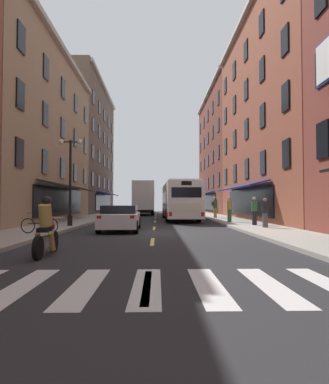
{
  "coord_description": "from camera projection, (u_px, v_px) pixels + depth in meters",
  "views": [
    {
      "loc": [
        0.19,
        -15.84,
        1.48
      ],
      "look_at": [
        0.7,
        7.78,
        2.25
      ],
      "focal_mm": 30.41,
      "sensor_mm": 36.0,
      "label": 1
    }
  ],
  "objects": [
    {
      "name": "transit_bus",
      "position": [
        180.0,
        200.0,
        27.63
      ],
      "size": [
        2.77,
        11.2,
        3.16
      ],
      "color": "white",
      "rests_on": "ground"
    },
    {
      "name": "crosswalk_near",
      "position": [
        147.0,
        285.0,
        5.78
      ],
      "size": [
        7.1,
        2.8,
        0.01
      ],
      "color": "silver",
      "rests_on": "ground"
    },
    {
      "name": "pedestrian_far",
      "position": [
        265.0,
        212.0,
        17.58
      ],
      "size": [
        0.36,
        0.36,
        1.59
      ],
      "rotation": [
        0.0,
        0.0,
        5.93
      ],
      "color": "#4C4C51",
      "rests_on": "sidewalk_right"
    },
    {
      "name": "ground_plane",
      "position": [
        154.0,
        234.0,
        15.77
      ],
      "size": [
        34.8,
        80.0,
        0.1
      ],
      "primitive_type": "cube",
      "color": "#28282B"
    },
    {
      "name": "pedestrian_mid",
      "position": [
        229.0,
        209.0,
        22.53
      ],
      "size": [
        0.36,
        0.36,
        1.75
      ],
      "rotation": [
        0.0,
        0.0,
        5.74
      ],
      "color": "#33663F",
      "rests_on": "sidewalk_right"
    },
    {
      "name": "bicycle_near",
      "position": [
        39.0,
        225.0,
        14.16
      ],
      "size": [
        1.71,
        0.48,
        0.91
      ],
      "color": "black",
      "rests_on": "sidewalk_left"
    },
    {
      "name": "pedestrian_rear",
      "position": [
        254.0,
        211.0,
        19.45
      ],
      "size": [
        0.36,
        0.36,
        1.68
      ],
      "rotation": [
        0.0,
        0.0,
        2.81
      ],
      "color": "black",
      "rests_on": "sidewalk_right"
    },
    {
      "name": "street_lamp_twin",
      "position": [
        70.0,
        177.0,
        18.91
      ],
      "size": [
        1.42,
        0.32,
        5.05
      ],
      "color": "black",
      "rests_on": "sidewalk_left"
    },
    {
      "name": "motorcycle_rider",
      "position": [
        46.0,
        230.0,
        9.07
      ],
      "size": [
        0.62,
        2.07,
        1.66
      ],
      "color": "black",
      "rests_on": "ground"
    },
    {
      "name": "sedan_near",
      "position": [
        147.0,
        208.0,
        49.78
      ],
      "size": [
        2.07,
        4.53,
        1.4
      ],
      "color": "silver",
      "rests_on": "ground"
    },
    {
      "name": "pedestrian_near",
      "position": [
        215.0,
        207.0,
        28.77
      ],
      "size": [
        0.51,
        0.36,
        1.81
      ],
      "rotation": [
        0.0,
        0.0,
        4.58
      ],
      "color": "#B29947",
      "rests_on": "sidewalk_right"
    },
    {
      "name": "box_truck",
      "position": [
        143.0,
        198.0,
        38.67
      ],
      "size": [
        2.75,
        8.55,
        3.87
      ],
      "color": "black",
      "rests_on": "ground"
    },
    {
      "name": "sidewalk_right",
      "position": [
        274.0,
        231.0,
        15.9
      ],
      "size": [
        3.0,
        80.0,
        0.14
      ],
      "primitive_type": "cube",
      "color": "#A39E93",
      "rests_on": "ground"
    },
    {
      "name": "sedan_mid",
      "position": [
        120.0,
        218.0,
        16.99
      ],
      "size": [
        2.05,
        4.6,
        1.33
      ],
      "color": "silver",
      "rests_on": "ground"
    },
    {
      "name": "lane_centre_dashes",
      "position": [
        153.0,
        233.0,
        15.52
      ],
      "size": [
        0.14,
        73.9,
        0.01
      ],
      "color": "#DBCC4C",
      "rests_on": "ground"
    },
    {
      "name": "sidewalk_left",
      "position": [
        31.0,
        232.0,
        15.64
      ],
      "size": [
        3.0,
        80.0,
        0.14
      ],
      "primitive_type": "cube",
      "color": "#A39E93",
      "rests_on": "ground"
    }
  ]
}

